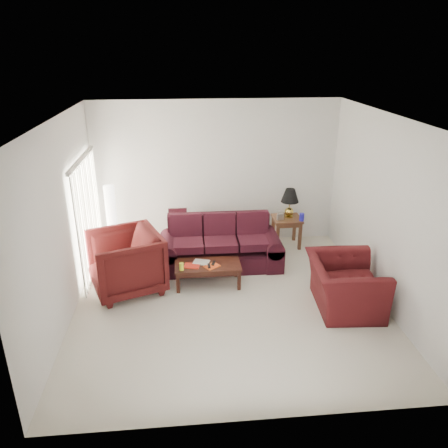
% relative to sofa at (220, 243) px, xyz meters
% --- Properties ---
extents(floor, '(5.00, 5.00, 0.00)m').
position_rel_sofa_xyz_m(floor, '(0.03, -1.29, -0.47)').
color(floor, beige).
rests_on(floor, ground).
extents(blinds, '(0.10, 2.00, 2.16)m').
position_rel_sofa_xyz_m(blinds, '(-2.39, 0.01, 0.61)').
color(blinds, silver).
rests_on(blinds, ground).
extents(sofa, '(2.36, 1.13, 0.95)m').
position_rel_sofa_xyz_m(sofa, '(0.00, 0.00, 0.00)').
color(sofa, black).
rests_on(sofa, ground).
extents(throw_pillow, '(0.38, 0.19, 0.39)m').
position_rel_sofa_xyz_m(throw_pillow, '(-0.79, 0.83, 0.24)').
color(throw_pillow, black).
rests_on(throw_pillow, sofa).
extents(end_table, '(0.59, 0.59, 0.63)m').
position_rel_sofa_xyz_m(end_table, '(1.47, 0.81, -0.16)').
color(end_table, '#4D291A').
rests_on(end_table, ground).
extents(table_lamp, '(0.43, 0.43, 0.61)m').
position_rel_sofa_xyz_m(table_lamp, '(1.52, 0.84, 0.46)').
color(table_lamp, gold).
rests_on(table_lamp, end_table).
extents(clock, '(0.14, 0.08, 0.13)m').
position_rel_sofa_xyz_m(clock, '(1.30, 0.71, 0.22)').
color(clock, silver).
rests_on(clock, end_table).
extents(blue_canister, '(0.12, 0.12, 0.16)m').
position_rel_sofa_xyz_m(blue_canister, '(1.73, 0.62, 0.23)').
color(blue_canister, '#1C189E').
rests_on(blue_canister, end_table).
extents(picture_frame, '(0.17, 0.20, 0.06)m').
position_rel_sofa_xyz_m(picture_frame, '(1.36, 0.96, 0.24)').
color(picture_frame, silver).
rests_on(picture_frame, end_table).
extents(floor_lamp, '(0.29, 0.29, 1.47)m').
position_rel_sofa_xyz_m(floor_lamp, '(-2.10, 0.74, 0.26)').
color(floor_lamp, white).
rests_on(floor_lamp, ground).
extents(armchair_left, '(1.49, 1.48, 1.06)m').
position_rel_sofa_xyz_m(armchair_left, '(-1.69, -0.73, 0.06)').
color(armchair_left, '#3E0E0E').
rests_on(armchair_left, ground).
extents(armchair_right, '(1.18, 1.32, 0.81)m').
position_rel_sofa_xyz_m(armchair_right, '(1.85, -1.62, -0.07)').
color(armchair_right, '#430F11').
rests_on(armchair_right, ground).
extents(coffee_table, '(1.28, 1.00, 0.40)m').
position_rel_sofa_xyz_m(coffee_table, '(-0.28, -0.69, -0.27)').
color(coffee_table, black).
rests_on(coffee_table, ground).
extents(magazine_red, '(0.30, 0.25, 0.02)m').
position_rel_sofa_xyz_m(magazine_red, '(-0.56, -0.74, -0.06)').
color(magazine_red, red).
rests_on(magazine_red, coffee_table).
extents(magazine_white, '(0.32, 0.28, 0.02)m').
position_rel_sofa_xyz_m(magazine_white, '(-0.39, -0.62, -0.06)').
color(magazine_white, beige).
rests_on(magazine_white, coffee_table).
extents(magazine_orange, '(0.32, 0.30, 0.01)m').
position_rel_sofa_xyz_m(magazine_orange, '(-0.22, -0.79, -0.06)').
color(magazine_orange, '#DC4F19').
rests_on(magazine_orange, coffee_table).
extents(remote_a, '(0.04, 0.15, 0.02)m').
position_rel_sofa_xyz_m(remote_a, '(-0.27, -0.81, -0.04)').
color(remote_a, black).
rests_on(remote_a, coffee_table).
extents(remote_b, '(0.09, 0.16, 0.02)m').
position_rel_sofa_xyz_m(remote_b, '(-0.18, -0.71, -0.04)').
color(remote_b, black).
rests_on(remote_b, coffee_table).
extents(yellow_glass, '(0.10, 0.10, 0.13)m').
position_rel_sofa_xyz_m(yellow_glass, '(-0.74, -0.87, -0.00)').
color(yellow_glass, '#E8F837').
rests_on(yellow_glass, coffee_table).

